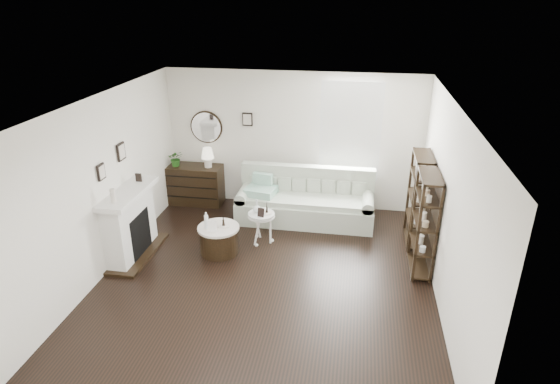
% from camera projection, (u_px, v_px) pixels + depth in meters
% --- Properties ---
extents(room, '(5.50, 5.50, 5.50)m').
position_uv_depth(room, '(331.00, 131.00, 8.90)').
color(room, black).
rests_on(room, ground).
extents(fireplace, '(0.50, 1.40, 1.84)m').
position_uv_depth(fireplace, '(131.00, 226.00, 7.62)').
color(fireplace, silver).
rests_on(fireplace, ground).
extents(shelf_unit_far, '(0.30, 0.80, 1.60)m').
position_uv_depth(shelf_unit_far, '(418.00, 199.00, 7.94)').
color(shelf_unit_far, black).
rests_on(shelf_unit_far, ground).
extents(shelf_unit_near, '(0.30, 0.80, 1.60)m').
position_uv_depth(shelf_unit_near, '(424.00, 223.00, 7.12)').
color(shelf_unit_near, black).
rests_on(shelf_unit_near, ground).
extents(sofa, '(2.56, 0.89, 0.99)m').
position_uv_depth(sofa, '(305.00, 203.00, 8.91)').
color(sofa, '#B4C1AC').
rests_on(sofa, ground).
extents(quilt, '(0.63, 0.55, 0.14)m').
position_uv_depth(quilt, '(261.00, 191.00, 8.82)').
color(quilt, '#268D70').
rests_on(quilt, sofa).
extents(suitcase, '(0.61, 0.33, 0.39)m').
position_uv_depth(suitcase, '(356.00, 211.00, 8.93)').
color(suitcase, brown).
rests_on(suitcase, ground).
extents(dresser, '(1.20, 0.52, 0.80)m').
position_uv_depth(dresser, '(193.00, 184.00, 9.59)').
color(dresser, black).
rests_on(dresser, ground).
extents(table_lamp, '(0.33, 0.33, 0.40)m').
position_uv_depth(table_lamp, '(208.00, 158.00, 9.30)').
color(table_lamp, beige).
rests_on(table_lamp, dresser).
extents(potted_plant, '(0.36, 0.34, 0.32)m').
position_uv_depth(potted_plant, '(176.00, 158.00, 9.37)').
color(potted_plant, '#1F5017').
rests_on(potted_plant, dresser).
extents(drum_table, '(0.69, 0.69, 0.48)m').
position_uv_depth(drum_table, '(219.00, 239.00, 7.80)').
color(drum_table, black).
rests_on(drum_table, ground).
extents(pedestal_table, '(0.47, 0.47, 0.56)m').
position_uv_depth(pedestal_table, '(261.00, 216.00, 8.01)').
color(pedestal_table, white).
rests_on(pedestal_table, ground).
extents(eiffel_drum, '(0.13, 0.13, 0.20)m').
position_uv_depth(eiffel_drum, '(223.00, 220.00, 7.70)').
color(eiffel_drum, black).
rests_on(eiffel_drum, drum_table).
extents(bottle_drum, '(0.07, 0.07, 0.29)m').
position_uv_depth(bottle_drum, '(206.00, 220.00, 7.61)').
color(bottle_drum, silver).
rests_on(bottle_drum, drum_table).
extents(card_frame_drum, '(0.15, 0.07, 0.19)m').
position_uv_depth(card_frame_drum, '(212.00, 226.00, 7.52)').
color(card_frame_drum, white).
rests_on(card_frame_drum, drum_table).
extents(eiffel_ped, '(0.13, 0.13, 0.18)m').
position_uv_depth(eiffel_ped, '(267.00, 208.00, 7.96)').
color(eiffel_ped, black).
rests_on(eiffel_ped, pedestal_table).
extents(flask_ped, '(0.13, 0.13, 0.24)m').
position_uv_depth(flask_ped, '(257.00, 206.00, 7.97)').
color(flask_ped, silver).
rests_on(flask_ped, pedestal_table).
extents(card_frame_ped, '(0.12, 0.08, 0.15)m').
position_uv_depth(card_frame_ped, '(261.00, 212.00, 7.84)').
color(card_frame_ped, black).
rests_on(card_frame_ped, pedestal_table).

